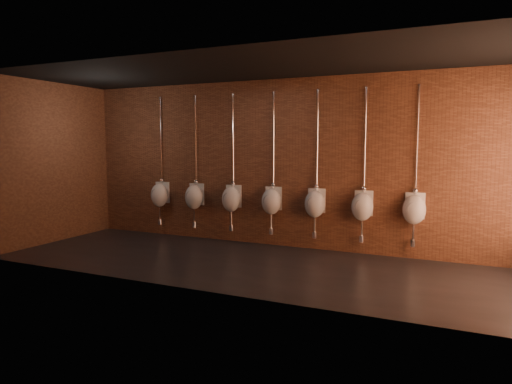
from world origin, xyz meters
TOP-DOWN VIEW (x-y plane):
  - ground at (0.00, 0.00)m, footprint 8.50×8.50m
  - room_shell at (0.00, 0.00)m, footprint 8.54×3.04m
  - urinal_0 at (-2.68, 1.36)m, footprint 0.42×0.37m
  - urinal_1 at (-1.81, 1.36)m, footprint 0.42×0.37m
  - urinal_2 at (-0.94, 1.36)m, footprint 0.42×0.37m
  - urinal_3 at (-0.07, 1.36)m, footprint 0.42×0.37m
  - urinal_4 at (0.79, 1.36)m, footprint 0.42×0.37m
  - urinal_5 at (1.66, 1.36)m, footprint 0.42×0.37m
  - urinal_6 at (2.53, 1.36)m, footprint 0.42×0.37m

SIDE VIEW (x-z plane):
  - ground at x=0.00m, z-range 0.00..0.00m
  - urinal_0 at x=-2.68m, z-range -0.47..2.25m
  - urinal_1 at x=-1.81m, z-range -0.47..2.25m
  - urinal_2 at x=-0.94m, z-range -0.47..2.25m
  - urinal_3 at x=-0.07m, z-range -0.47..2.25m
  - urinal_4 at x=0.79m, z-range -0.47..2.25m
  - urinal_5 at x=1.66m, z-range -0.47..2.25m
  - urinal_6 at x=2.53m, z-range -0.47..2.25m
  - room_shell at x=0.00m, z-range 0.40..3.62m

